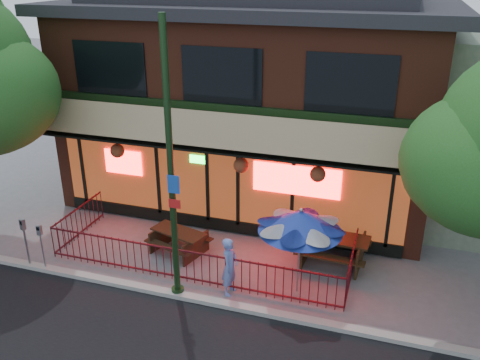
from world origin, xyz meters
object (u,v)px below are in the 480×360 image
object	(u,v)px
picnic_table_left	(179,238)
pedestrian	(230,266)
parking_meter_near	(41,240)
street_light	(172,183)
picnic_table_right	(334,245)
patio_umbrella	(301,221)
parking_meter_far	(25,235)

from	to	relation	value
picnic_table_left	pedestrian	size ratio (longest dim) A/B	1.21
picnic_table_left	parking_meter_near	world-z (taller)	parking_meter_near
street_light	picnic_table_right	size ratio (longest dim) A/B	3.43
patio_umbrella	pedestrian	xyz separation A→B (m)	(-1.66, -0.60, -1.27)
street_light	parking_meter_far	world-z (taller)	street_light
patio_umbrella	parking_meter_far	xyz separation A→B (m)	(-7.44, -1.18, -1.03)
pedestrian	patio_umbrella	bearing A→B (deg)	-66.05
street_light	parking_meter_near	distance (m)	4.56
patio_umbrella	pedestrian	bearing A→B (deg)	-160.08
patio_umbrella	pedestrian	world-z (taller)	patio_umbrella
street_light	patio_umbrella	size ratio (longest dim) A/B	2.90
picnic_table_right	parking_meter_far	bearing A→B (deg)	-160.48
parking_meter_near	picnic_table_right	bearing A→B (deg)	20.76
picnic_table_right	pedestrian	distance (m)	3.29
street_light	picnic_table_left	size ratio (longest dim) A/B	3.64
parking_meter_far	street_light	bearing A→B (deg)	0.98
picnic_table_right	patio_umbrella	size ratio (longest dim) A/B	0.85
patio_umbrella	parking_meter_far	distance (m)	7.61
picnic_table_left	picnic_table_right	distance (m)	4.51
picnic_table_left	parking_meter_near	size ratio (longest dim) A/B	1.35
picnic_table_left	parking_meter_near	bearing A→B (deg)	-147.05
parking_meter_far	parking_meter_near	bearing A→B (deg)	0.00
picnic_table_right	pedestrian	world-z (taller)	pedestrian
street_light	parking_meter_far	distance (m)	5.00
picnic_table_right	parking_meter_far	xyz separation A→B (m)	(-8.13, -2.88, 0.48)
picnic_table_left	patio_umbrella	size ratio (longest dim) A/B	0.80
picnic_table_left	parking_meter_far	distance (m)	4.26
picnic_table_left	parking_meter_far	xyz separation A→B (m)	(-3.69, -2.05, 0.56)
patio_umbrella	street_light	bearing A→B (deg)	-159.28
picnic_table_right	parking_meter_near	world-z (taller)	parking_meter_near
parking_meter_near	parking_meter_far	bearing A→B (deg)	-180.00
picnic_table_left	pedestrian	world-z (taller)	pedestrian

